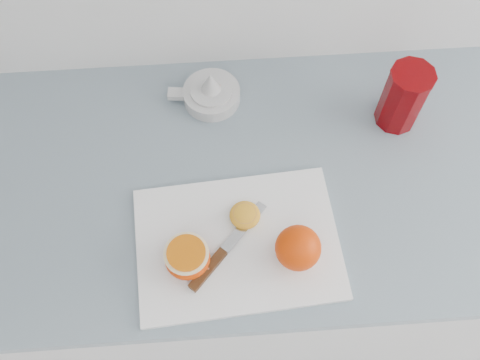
# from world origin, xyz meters

# --- Properties ---
(counter) EXTENTS (2.61, 0.64, 0.89)m
(counter) POSITION_xyz_m (0.11, 1.70, 0.45)
(counter) COLOR silver
(counter) RESTS_ON ground
(cutting_board) EXTENTS (0.40, 0.30, 0.01)m
(cutting_board) POSITION_xyz_m (-0.01, 1.55, 0.90)
(cutting_board) COLOR white
(cutting_board) RESTS_ON counter
(whole_orange) EXTENTS (0.08, 0.08, 0.08)m
(whole_orange) POSITION_xyz_m (0.10, 1.51, 0.94)
(whole_orange) COLOR #EF3807
(whole_orange) RESTS_ON cutting_board
(half_orange) EXTENTS (0.08, 0.08, 0.05)m
(half_orange) POSITION_xyz_m (-0.10, 1.51, 0.93)
(half_orange) COLOR #EF3807
(half_orange) RESTS_ON cutting_board
(squeezed_shell) EXTENTS (0.06, 0.06, 0.03)m
(squeezed_shell) POSITION_xyz_m (0.01, 1.60, 0.92)
(squeezed_shell) COLOR orange
(squeezed_shell) RESTS_ON cutting_board
(paring_knife) EXTENTS (0.16, 0.17, 0.01)m
(paring_knife) POSITION_xyz_m (-0.05, 1.51, 0.91)
(paring_knife) COLOR #4D2C13
(paring_knife) RESTS_ON cutting_board
(citrus_juicer) EXTENTS (0.16, 0.13, 0.08)m
(citrus_juicer) POSITION_xyz_m (-0.04, 1.89, 0.91)
(citrus_juicer) COLOR silver
(citrus_juicer) RESTS_ON counter
(red_tumbler) EXTENTS (0.09, 0.09, 0.15)m
(red_tumbler) POSITION_xyz_m (0.35, 1.81, 0.96)
(red_tumbler) COLOR #700003
(red_tumbler) RESTS_ON counter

